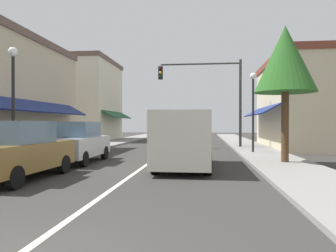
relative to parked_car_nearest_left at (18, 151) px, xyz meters
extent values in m
plane|color=#33302D|center=(3.20, 11.99, -0.88)|extent=(80.00, 80.00, 0.00)
cube|color=gray|center=(-2.30, 11.99, -0.82)|extent=(2.60, 56.00, 0.12)
cube|color=gray|center=(8.70, 11.99, -0.82)|extent=(2.60, 56.00, 0.12)
cube|color=silver|center=(3.20, 11.99, -0.88)|extent=(0.14, 52.00, 0.01)
cube|color=slate|center=(-3.66, 5.99, 0.52)|extent=(0.08, 10.64, 1.80)
cube|color=navy|center=(-3.05, 5.99, 1.72)|extent=(1.27, 11.76, 0.73)
cube|color=slate|center=(-3.66, 9.07, 3.57)|extent=(0.08, 1.10, 1.30)
cube|color=beige|center=(12.49, 13.99, 1.98)|extent=(4.99, 10.00, 5.72)
cube|color=brown|center=(12.49, 13.99, 5.04)|extent=(5.19, 10.20, 0.40)
cube|color=slate|center=(10.06, 13.99, 0.52)|extent=(0.08, 7.60, 1.80)
cube|color=navy|center=(9.45, 13.99, 1.72)|extent=(1.27, 8.40, 0.73)
cube|color=slate|center=(10.06, 11.79, 3.24)|extent=(0.08, 1.10, 1.30)
cube|color=slate|center=(10.06, 16.19, 3.24)|extent=(0.08, 1.10, 1.30)
cube|color=beige|center=(-5.90, 21.99, 2.94)|extent=(4.60, 8.00, 7.64)
cube|color=brown|center=(-5.90, 21.99, 6.96)|extent=(4.80, 8.20, 0.40)
cube|color=slate|center=(-3.66, 21.99, 0.52)|extent=(0.08, 6.08, 1.80)
cube|color=#194C2D|center=(-3.05, 21.99, 1.72)|extent=(1.27, 6.72, 0.73)
cube|color=slate|center=(-3.66, 20.23, 4.62)|extent=(0.08, 1.10, 1.30)
cube|color=slate|center=(-3.66, 23.75, 4.62)|extent=(0.08, 1.10, 1.30)
cube|color=brown|center=(0.00, 0.03, -0.17)|extent=(1.83, 4.14, 0.80)
cube|color=slate|center=(0.00, -0.07, 0.56)|extent=(1.57, 2.04, 0.66)
cylinder|color=black|center=(-0.75, 1.40, -0.57)|extent=(0.22, 0.63, 0.62)
cylinder|color=black|center=(0.83, 1.36, -0.57)|extent=(0.22, 0.63, 0.62)
cylinder|color=black|center=(0.76, -1.35, -0.57)|extent=(0.22, 0.63, 0.62)
cube|color=#B7BABF|center=(0.09, 4.33, -0.17)|extent=(1.77, 4.12, 0.80)
cube|color=slate|center=(0.09, 4.23, 0.56)|extent=(1.55, 2.02, 0.66)
cylinder|color=black|center=(-0.72, 5.68, -0.57)|extent=(0.21, 0.62, 0.62)
cylinder|color=black|center=(0.86, 5.70, -0.57)|extent=(0.21, 0.62, 0.62)
cylinder|color=black|center=(-0.69, 2.97, -0.57)|extent=(0.21, 0.62, 0.62)
cylinder|color=black|center=(0.90, 2.99, -0.57)|extent=(0.21, 0.62, 0.62)
cube|color=beige|center=(4.81, 3.13, 0.29)|extent=(1.99, 5.01, 1.90)
cube|color=slate|center=(4.82, 5.53, 0.72)|extent=(1.73, 0.28, 0.84)
cube|color=black|center=(4.83, 5.71, -0.40)|extent=(1.86, 0.21, 0.24)
cylinder|color=black|center=(3.94, 4.69, -0.52)|extent=(0.24, 0.72, 0.72)
cylinder|color=black|center=(5.70, 4.68, -0.52)|extent=(0.24, 0.72, 0.72)
cylinder|color=black|center=(3.92, 1.59, -0.52)|extent=(0.24, 0.72, 0.72)
cylinder|color=black|center=(5.68, 1.58, -0.52)|extent=(0.24, 0.72, 0.72)
cylinder|color=#333333|center=(8.00, 13.33, 2.16)|extent=(0.18, 0.18, 6.09)
cylinder|color=#333333|center=(5.25, 13.33, 4.96)|extent=(5.49, 0.12, 0.12)
cube|color=black|center=(2.51, 13.15, 4.36)|extent=(0.30, 0.24, 0.90)
sphere|color=#420F0F|center=(2.51, 13.02, 4.64)|extent=(0.20, 0.20, 0.20)
sphere|color=yellow|center=(2.51, 13.02, 4.36)|extent=(0.20, 0.20, 0.20)
sphere|color=#0C3316|center=(2.51, 13.02, 4.08)|extent=(0.20, 0.20, 0.20)
cylinder|color=black|center=(-1.75, 2.54, 1.26)|extent=(0.12, 0.12, 4.27)
sphere|color=white|center=(-1.75, 2.54, 3.57)|extent=(0.36, 0.36, 0.36)
cylinder|color=black|center=(8.24, 9.17, 1.20)|extent=(0.12, 0.12, 4.15)
sphere|color=white|center=(8.24, 9.17, 3.45)|extent=(0.36, 0.36, 0.36)
cylinder|color=#4C331E|center=(8.85, 4.59, 0.80)|extent=(0.30, 0.30, 3.35)
cone|color=#285B21|center=(8.85, 4.59, 3.47)|extent=(2.50, 2.50, 2.75)
camera|label=1|loc=(5.57, -9.01, 0.81)|focal=34.27mm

